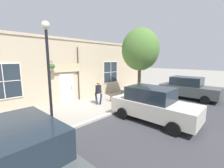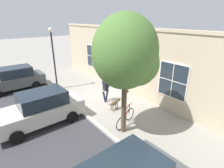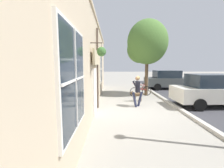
% 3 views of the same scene
% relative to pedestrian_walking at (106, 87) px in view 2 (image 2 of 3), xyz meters
% --- Properties ---
extents(ground_plane, '(90.00, 90.00, 0.00)m').
position_rel_pedestrian_walking_xyz_m(ground_plane, '(0.02, -0.50, -0.99)').
color(ground_plane, gray).
extents(curb_and_road, '(10.10, 28.00, 0.12)m').
position_rel_pedestrian_walking_xyz_m(curb_and_road, '(5.86, -0.50, -0.98)').
color(curb_and_road, '#B2ADA3').
rests_on(curb_and_road, ground_plane).
extents(storefront_facade, '(0.95, 18.00, 4.67)m').
position_rel_pedestrian_walking_xyz_m(storefront_facade, '(-2.33, -0.52, 1.34)').
color(storefront_facade, '#C6B293').
rests_on(storefront_facade, ground_plane).
extents(pedestrian_walking, '(0.61, 0.57, 1.66)m').
position_rel_pedestrian_walking_xyz_m(pedestrian_walking, '(0.00, 0.00, 0.00)').
color(pedestrian_walking, '#282D47').
rests_on(pedestrian_walking, ground_plane).
extents(dog_on_leash, '(1.03, 0.35, 0.66)m').
position_rel_pedestrian_walking_xyz_m(dog_on_leash, '(0.19, 1.21, -0.56)').
color(dog_on_leash, brown).
rests_on(dog_on_leash, ground_plane).
extents(street_tree_by_curb, '(2.90, 2.61, 5.49)m').
position_rel_pedestrian_walking_xyz_m(street_tree_by_curb, '(1.12, 3.22, 2.76)').
color(street_tree_by_curb, brown).
rests_on(street_tree_by_curb, ground_plane).
extents(leaning_bicycle, '(1.67, 0.55, 1.01)m').
position_rel_pedestrian_walking_xyz_m(leaning_bicycle, '(0.75, 2.80, -0.62)').
color(leaning_bicycle, black).
rests_on(leaning_bicycle, ground_plane).
extents(parked_car_nearest_curb, '(4.34, 2.02, 1.75)m').
position_rel_pedestrian_walking_xyz_m(parked_car_nearest_curb, '(4.29, -5.96, -0.12)').
color(parked_car_nearest_curb, '#474C4C').
rests_on(parked_car_nearest_curb, ground_plane).
extents(parked_car_mid_block, '(4.34, 2.02, 1.75)m').
position_rel_pedestrian_walking_xyz_m(parked_car_mid_block, '(4.15, 0.07, -0.12)').
color(parked_car_mid_block, beige).
rests_on(parked_car_mid_block, ground_plane).
extents(street_lamp, '(0.32, 0.32, 4.61)m').
position_rel_pedestrian_walking_xyz_m(street_lamp, '(1.71, -4.11, 2.04)').
color(street_lamp, black).
rests_on(street_lamp, ground_plane).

